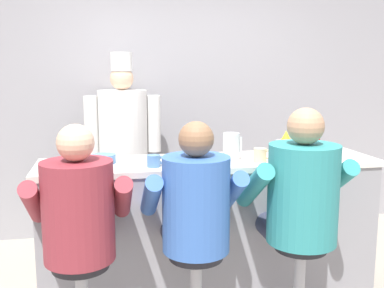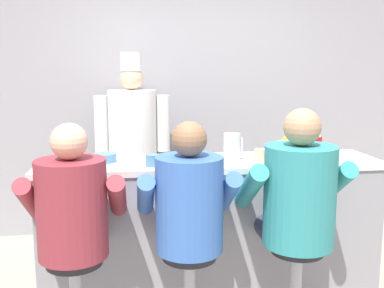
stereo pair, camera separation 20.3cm
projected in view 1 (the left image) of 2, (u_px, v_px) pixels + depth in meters
The scene contains 15 objects.
wall_back at pixel (174, 100), 4.55m from camera, with size 10.00×0.06×2.70m.
diner_counter at pixel (210, 232), 3.18m from camera, with size 2.33×0.56×1.04m.
ketchup_bottle_red at pixel (315, 146), 3.01m from camera, with size 0.07×0.07×0.23m.
mustard_bottle_yellow at pixel (286, 148), 2.97m from camera, with size 0.07×0.07×0.22m.
hot_sauce_bottle_orange at pixel (326, 152), 3.03m from camera, with size 0.03×0.03×0.13m.
water_pitcher_clear at pixel (231, 147), 3.07m from camera, with size 0.13×0.11×0.19m.
breakfast_plate at pixel (68, 169), 2.75m from camera, with size 0.27×0.27×0.05m.
cereal_bowl at pixel (104, 159), 2.98m from camera, with size 0.16×0.16×0.06m.
coffee_mug_tan at pixel (261, 155), 3.00m from camera, with size 0.13×0.09×0.10m.
coffee_mug_blue at pixel (154, 161), 2.86m from camera, with size 0.13×0.09×0.08m.
napkin_dispenser_chrome at pixel (286, 149), 3.11m from camera, with size 0.13×0.08×0.14m.
diner_seated_maroon at pixel (79, 217), 2.43m from camera, with size 0.58×0.57×1.38m.
diner_seated_blue at pixel (195, 210), 2.55m from camera, with size 0.58×0.57×1.38m.
diner_seated_teal at pixel (300, 198), 2.68m from camera, with size 0.63×0.62×1.45m.
cook_in_whites_near at pixel (123, 140), 4.23m from camera, with size 0.71×0.45×1.81m.
Camera 1 is at (-0.72, -2.66, 1.66)m, focal length 42.00 mm.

